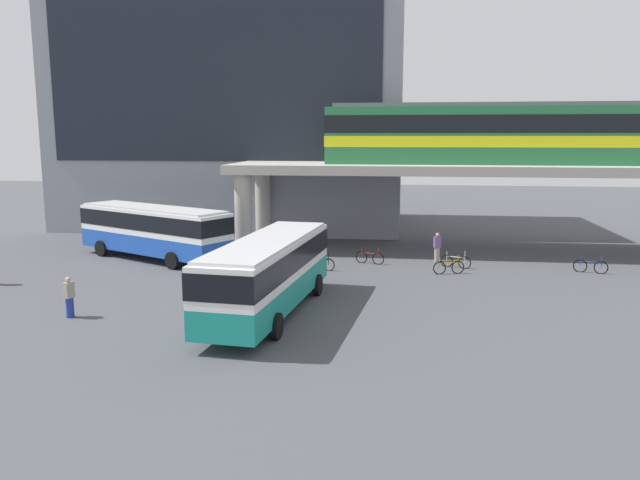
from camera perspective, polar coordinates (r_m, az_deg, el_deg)
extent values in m
plane|color=#47494F|center=(37.74, -2.86, -1.80)|extent=(120.00, 120.00, 0.00)
cube|color=gray|center=(53.44, -7.58, 12.65)|extent=(27.28, 14.32, 20.77)
cube|color=black|center=(46.61, -9.98, 14.34)|extent=(24.55, 0.10, 11.63)
cube|color=#ADA89E|center=(41.34, 15.47, 6.32)|extent=(33.61, 7.20, 0.60)
cylinder|color=#ADA89E|center=(39.69, -7.07, 2.39)|extent=(1.10, 1.10, 5.04)
cylinder|color=#ADA89E|center=(45.09, -5.28, 3.27)|extent=(1.10, 1.10, 5.04)
cube|color=#26723F|center=(41.45, 17.14, 9.16)|extent=(23.36, 2.90, 3.60)
cube|color=yellow|center=(41.45, 17.11, 8.66)|extent=(23.42, 2.96, 0.70)
cube|color=black|center=(41.46, 17.19, 10.15)|extent=(23.42, 2.96, 1.10)
cube|color=slate|center=(41.49, 17.27, 11.81)|extent=(22.42, 2.61, 0.24)
cube|color=teal|center=(26.13, -4.70, -4.59)|extent=(3.55, 11.19, 1.10)
cube|color=white|center=(25.85, -4.73, -1.79)|extent=(3.55, 11.19, 1.50)
cube|color=black|center=(25.83, -4.74, -1.63)|extent=(3.60, 11.23, 0.96)
cube|color=silver|center=(25.70, -4.76, -0.02)|extent=(3.38, 10.63, 0.12)
cylinder|color=black|center=(29.89, -4.91, -3.87)|extent=(0.38, 1.02, 1.00)
cylinder|color=black|center=(29.23, -0.23, -4.14)|extent=(0.38, 1.02, 1.00)
cylinder|color=black|center=(23.92, -9.83, -7.41)|extent=(0.38, 1.02, 1.00)
cylinder|color=black|center=(23.09, -4.05, -7.91)|extent=(0.38, 1.02, 1.00)
cube|color=#1E4CB2|center=(38.84, -15.04, -0.22)|extent=(10.87, 7.42, 1.10)
cube|color=silver|center=(38.65, -15.13, 1.68)|extent=(10.87, 7.42, 1.50)
cube|color=black|center=(38.64, -15.13, 1.79)|extent=(10.92, 7.48, 0.96)
cube|color=silver|center=(38.55, -15.18, 2.87)|extent=(10.33, 7.05, 0.12)
cylinder|color=black|center=(40.99, -19.48, -0.72)|extent=(1.01, 0.72, 1.00)
cylinder|color=black|center=(42.43, -16.71, -0.24)|extent=(1.01, 0.72, 1.00)
cylinder|color=black|center=(35.82, -13.44, -1.85)|extent=(1.01, 0.72, 1.00)
cylinder|color=black|center=(37.46, -10.54, -1.26)|extent=(1.01, 0.72, 1.00)
torus|color=black|center=(37.04, 24.44, -2.34)|extent=(0.72, 0.28, 0.74)
torus|color=black|center=(37.07, 22.82, -2.22)|extent=(0.72, 0.28, 0.74)
cylinder|color=#1E3FA5|center=(37.00, 23.66, -1.85)|extent=(1.02, 0.37, 0.05)
cylinder|color=#1E3FA5|center=(37.01, 22.85, -1.76)|extent=(0.04, 0.04, 0.55)
cylinder|color=#1E3FA5|center=(36.98, 24.48, -1.80)|extent=(0.04, 0.04, 0.65)
torus|color=black|center=(34.65, 12.57, -2.47)|extent=(0.72, 0.28, 0.74)
torus|color=black|center=(34.26, 10.95, -2.55)|extent=(0.72, 0.28, 0.74)
cylinder|color=orange|center=(34.39, 11.78, -2.06)|extent=(1.02, 0.37, 0.05)
cylinder|color=orange|center=(34.20, 10.96, -2.06)|extent=(0.04, 0.04, 0.55)
cylinder|color=orange|center=(34.58, 12.59, -1.91)|extent=(0.04, 0.04, 0.65)
torus|color=black|center=(35.97, 13.17, -2.06)|extent=(0.71, 0.33, 0.74)
torus|color=black|center=(36.27, 11.58, -1.90)|extent=(0.71, 0.33, 0.74)
cylinder|color=silver|center=(36.06, 12.39, -1.54)|extent=(0.99, 0.44, 0.05)
cylinder|color=silver|center=(36.21, 11.60, -1.44)|extent=(0.04, 0.04, 0.55)
cylinder|color=silver|center=(35.90, 13.19, -1.51)|extent=(0.04, 0.04, 0.65)
torus|color=black|center=(36.34, 5.37, -1.73)|extent=(0.72, 0.29, 0.74)
torus|color=black|center=(36.72, 3.83, -1.59)|extent=(0.72, 0.29, 0.74)
cylinder|color=#B21E1E|center=(36.47, 4.60, -1.23)|extent=(1.01, 0.38, 0.05)
cylinder|color=#B21E1E|center=(36.66, 3.84, -1.13)|extent=(0.04, 0.04, 0.55)
cylinder|color=#B21E1E|center=(36.27, 5.37, -1.18)|extent=(0.04, 0.04, 0.65)
torus|color=black|center=(34.49, 0.78, -2.29)|extent=(0.74, 0.19, 0.74)
torus|color=black|center=(34.81, -0.88, -2.19)|extent=(0.74, 0.19, 0.74)
cylinder|color=black|center=(34.59, -0.05, -1.79)|extent=(1.04, 0.24, 0.05)
cylinder|color=black|center=(34.75, -0.88, -1.70)|extent=(0.04, 0.04, 0.55)
cylinder|color=black|center=(34.42, 0.78, -1.72)|extent=(0.04, 0.04, 0.65)
cylinder|color=gray|center=(37.67, 10.71, -1.32)|extent=(0.32, 0.32, 0.84)
cube|color=#724C8C|center=(37.54, 10.75, -0.19)|extent=(0.46, 0.38, 0.67)
sphere|color=tan|center=(37.47, 10.77, 0.48)|extent=(0.23, 0.23, 0.23)
cylinder|color=navy|center=(27.75, -22.02, -5.79)|extent=(0.32, 0.32, 0.83)
cube|color=gray|center=(27.57, -22.12, -4.29)|extent=(0.38, 0.46, 0.66)
sphere|color=tan|center=(27.47, -22.18, -3.39)|extent=(0.23, 0.23, 0.23)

